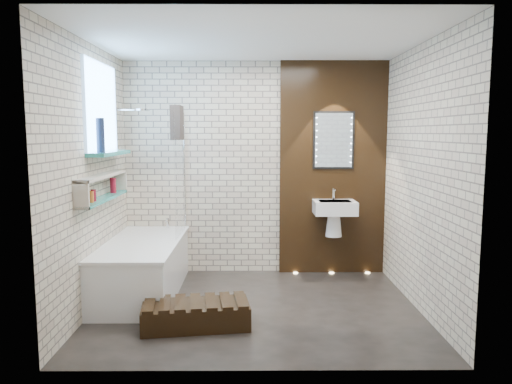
{
  "coord_description": "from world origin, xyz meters",
  "views": [
    {
      "loc": [
        -0.03,
        -4.71,
        1.74
      ],
      "look_at": [
        0.0,
        0.15,
        1.15
      ],
      "focal_mm": 34.26,
      "sensor_mm": 36.0,
      "label": 1
    }
  ],
  "objects_px": {
    "led_mirror": "(334,140)",
    "walnut_step": "(196,315)",
    "bathtub": "(143,267)",
    "washbasin": "(334,212)",
    "bath_screen": "(180,173)"
  },
  "relations": [
    {
      "from": "led_mirror",
      "to": "walnut_step",
      "type": "bearing_deg",
      "value": -131.26
    },
    {
      "from": "bathtub",
      "to": "led_mirror",
      "type": "xyz_separation_m",
      "value": [
        2.17,
        0.78,
        1.36
      ]
    },
    {
      "from": "washbasin",
      "to": "walnut_step",
      "type": "bearing_deg",
      "value": -134.03
    },
    {
      "from": "bathtub",
      "to": "bath_screen",
      "type": "distance_m",
      "value": 1.14
    },
    {
      "from": "led_mirror",
      "to": "bathtub",
      "type": "bearing_deg",
      "value": -160.22
    },
    {
      "from": "bathtub",
      "to": "washbasin",
      "type": "bearing_deg",
      "value": 16.01
    },
    {
      "from": "bathtub",
      "to": "led_mirror",
      "type": "relative_size",
      "value": 2.49
    },
    {
      "from": "washbasin",
      "to": "walnut_step",
      "type": "relative_size",
      "value": 0.61
    },
    {
      "from": "bath_screen",
      "to": "walnut_step",
      "type": "bearing_deg",
      "value": -76.68
    },
    {
      "from": "bath_screen",
      "to": "washbasin",
      "type": "distance_m",
      "value": 1.89
    },
    {
      "from": "bathtub",
      "to": "bath_screen",
      "type": "relative_size",
      "value": 1.24
    },
    {
      "from": "bathtub",
      "to": "walnut_step",
      "type": "height_order",
      "value": "bathtub"
    },
    {
      "from": "bathtub",
      "to": "bath_screen",
      "type": "height_order",
      "value": "bath_screen"
    },
    {
      "from": "led_mirror",
      "to": "walnut_step",
      "type": "height_order",
      "value": "led_mirror"
    },
    {
      "from": "washbasin",
      "to": "bathtub",
      "type": "bearing_deg",
      "value": -163.99
    }
  ]
}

